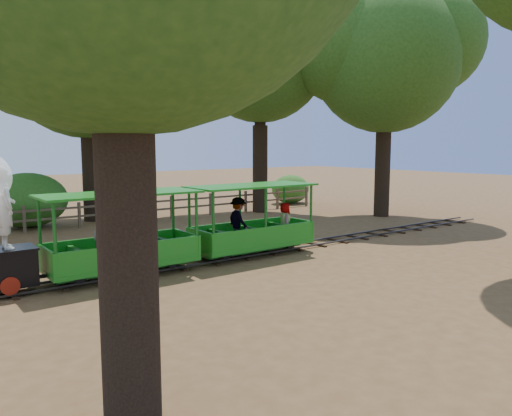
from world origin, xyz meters
TOP-DOWN VIEW (x-y plane):
  - ground at (0.00, 0.00)m, footprint 90.00×90.00m
  - track at (0.00, 0.00)m, footprint 22.00×1.00m
  - carriage_front at (-4.45, -0.01)m, footprint 3.79×1.55m
  - carriage_rear at (-0.53, -0.00)m, footprint 3.79×1.55m
  - oak_nc at (-2.04, 9.60)m, footprint 8.80×7.74m
  - oak_ne at (5.47, 7.59)m, footprint 8.04×7.08m
  - oak_e at (8.97, 3.09)m, footprint 8.09×7.12m
  - fence at (0.00, 8.00)m, footprint 18.10×0.10m
  - shrub_mid_w at (-4.58, 9.30)m, footprint 3.10×2.38m
  - shrub_mid_e at (-0.20, 9.30)m, footprint 2.00×1.54m
  - shrub_east at (9.00, 9.30)m, footprint 2.27×1.75m

SIDE VIEW (x-z plane):
  - ground at x=0.00m, z-range 0.00..0.00m
  - track at x=0.00m, z-range 0.02..0.12m
  - fence at x=0.00m, z-range 0.08..1.08m
  - shrub_mid_e at x=-0.20m, z-range 0.00..1.39m
  - shrub_east at x=9.00m, z-range 0.00..1.57m
  - carriage_front at x=-4.45m, z-range -0.17..1.80m
  - carriage_rear at x=-0.53m, z-range -0.15..1.82m
  - shrub_mid_w at x=-4.58m, z-range 0.00..2.14m
  - oak_e at x=8.97m, z-range 2.19..12.40m
  - oak_nc at x=-2.04m, z-range 2.10..12.61m
  - oak_ne at x=5.47m, z-range 2.44..13.13m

